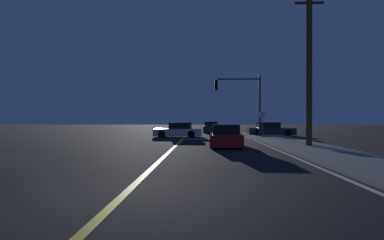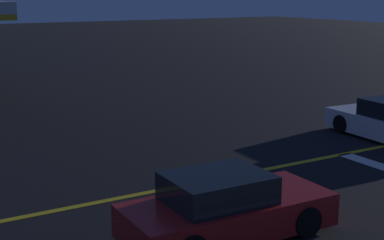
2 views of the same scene
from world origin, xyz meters
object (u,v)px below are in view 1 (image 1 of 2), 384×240
at_px(car_parked_curb_red, 225,137).
at_px(car_mid_block_charcoal, 270,130).
at_px(car_distant_tail_navy, 211,128).
at_px(street_sign_corner, 262,121).
at_px(utility_pole_right, 309,60).
at_px(car_following_oncoming_white, 178,131).
at_px(traffic_signal_near_right, 243,95).

distance_m(car_parked_curb_red, car_mid_block_charcoal, 12.86).
bearing_deg(car_distant_tail_navy, street_sign_corner, -73.58).
bearing_deg(car_mid_block_charcoal, utility_pole_right, -3.81).
bearing_deg(car_following_oncoming_white, car_parked_curb_red, -155.54).
bearing_deg(car_following_oncoming_white, utility_pole_right, -136.74).
height_order(car_parked_curb_red, utility_pole_right, utility_pole_right).
distance_m(car_distant_tail_navy, street_sign_corner, 12.93).
bearing_deg(car_following_oncoming_white, car_distant_tail_navy, -16.60).
relative_size(car_parked_curb_red, traffic_signal_near_right, 0.78).
bearing_deg(traffic_signal_near_right, car_distant_tail_navy, -74.22).
relative_size(car_distant_tail_navy, utility_pole_right, 0.43).
bearing_deg(car_parked_curb_red, car_distant_tail_navy, 92.55).
distance_m(car_mid_block_charcoal, street_sign_corner, 6.18).
bearing_deg(utility_pole_right, car_mid_block_charcoal, 87.84).
bearing_deg(traffic_signal_near_right, car_mid_block_charcoal, -135.45).
xyz_separation_m(car_following_oncoming_white, utility_pole_right, (8.45, -9.85, 4.49)).
bearing_deg(street_sign_corner, car_following_oncoming_white, 155.46).
xyz_separation_m(car_mid_block_charcoal, traffic_signal_near_right, (-3.06, -3.02, 3.21)).
xyz_separation_m(car_parked_curb_red, car_distant_tail_navy, (-0.49, 18.23, -0.00)).
relative_size(car_parked_curb_red, utility_pole_right, 0.45).
bearing_deg(car_following_oncoming_white, traffic_signal_near_right, -91.45).
height_order(car_mid_block_charcoal, utility_pole_right, utility_pole_right).
xyz_separation_m(car_mid_block_charcoal, street_sign_corner, (-1.87, -5.82, 0.94)).
xyz_separation_m(car_following_oncoming_white, car_distant_tail_navy, (3.17, 9.08, -0.00)).
relative_size(car_distant_tail_navy, traffic_signal_near_right, 0.74).
distance_m(car_parked_curb_red, street_sign_corner, 6.89).
bearing_deg(car_distant_tail_navy, car_following_oncoming_white, -110.32).
height_order(car_mid_block_charcoal, street_sign_corner, street_sign_corner).
bearing_deg(car_distant_tail_navy, utility_pole_right, -75.50).
bearing_deg(car_parked_curb_red, car_following_oncoming_white, 112.84).
height_order(car_parked_curb_red, traffic_signal_near_right, traffic_signal_near_right).
xyz_separation_m(car_mid_block_charcoal, utility_pole_right, (-0.47, -12.45, 4.49)).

